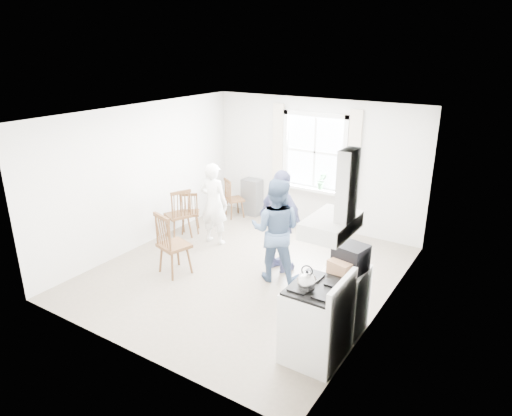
{
  "coord_description": "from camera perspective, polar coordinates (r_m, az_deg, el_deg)",
  "views": [
    {
      "loc": [
        3.79,
        -5.63,
        3.59
      ],
      "look_at": [
        0.07,
        0.2,
        1.08
      ],
      "focal_mm": 32.0,
      "sensor_mm": 36.0,
      "label": 1
    }
  ],
  "objects": [
    {
      "name": "person_mid",
      "position": [
        7.13,
        2.49,
        -2.77
      ],
      "size": [
        1.02,
        1.02,
        1.67
      ],
      "primitive_type": "imported",
      "rotation": [
        0.0,
        0.0,
        3.44
      ],
      "color": "#42597C",
      "rests_on": "ground"
    },
    {
      "name": "windsor_chair_b",
      "position": [
        7.42,
        -11.03,
        -3.7
      ],
      "size": [
        0.56,
        0.55,
        1.08
      ],
      "color": "#492D17",
      "rests_on": "ground"
    },
    {
      "name": "low_cabinet",
      "position": [
        6.15,
        11.03,
        -11.12
      ],
      "size": [
        0.5,
        0.55,
        0.9
      ],
      "primitive_type": "cube",
      "color": "white",
      "rests_on": "ground"
    },
    {
      "name": "stereo_stack",
      "position": [
        5.83,
        11.75,
        -6.08
      ],
      "size": [
        0.43,
        0.4,
        0.34
      ],
      "color": "black",
      "rests_on": "low_cabinet"
    },
    {
      "name": "range_hood",
      "position": [
        4.91,
        10.04,
        -0.48
      ],
      "size": [
        0.45,
        0.76,
        0.94
      ],
      "color": "white",
      "rests_on": "room_shell"
    },
    {
      "name": "window_assembly",
      "position": [
        9.17,
        7.27,
        6.38
      ],
      "size": [
        1.88,
        0.24,
        1.7
      ],
      "color": "white",
      "rests_on": "room_shell"
    },
    {
      "name": "windsor_chair_a",
      "position": [
        9.04,
        -8.35,
        -0.04
      ],
      "size": [
        0.51,
        0.5,
        0.87
      ],
      "color": "#492D17",
      "rests_on": "ground"
    },
    {
      "name": "kettle",
      "position": [
        5.24,
        6.34,
        -9.12
      ],
      "size": [
        0.22,
        0.22,
        0.31
      ],
      "color": "silver",
      "rests_on": "gas_stove"
    },
    {
      "name": "person_right",
      "position": [
        7.41,
        3.17,
        -1.7
      ],
      "size": [
        1.28,
        1.28,
        1.72
      ],
      "primitive_type": "imported",
      "rotation": [
        0.0,
        0.0,
        2.81
      ],
      "color": "navy",
      "rests_on": "ground"
    },
    {
      "name": "person_left",
      "position": [
        8.49,
        -5.31,
        0.54
      ],
      "size": [
        0.61,
        0.61,
        1.56
      ],
      "primitive_type": "imported",
      "rotation": [
        0.0,
        0.0,
        3.23
      ],
      "color": "white",
      "rests_on": "ground"
    },
    {
      "name": "gas_stove",
      "position": [
        5.61,
        7.6,
        -13.86
      ],
      "size": [
        0.68,
        0.76,
        1.12
      ],
      "color": "white",
      "rests_on": "ground"
    },
    {
      "name": "windsor_chair_d",
      "position": [
        9.81,
        -3.22,
        1.75
      ],
      "size": [
        0.5,
        0.5,
        0.87
      ],
      "color": "#492D17",
      "rests_on": "ground"
    },
    {
      "name": "potted_plant",
      "position": [
        9.11,
        8.21,
        3.35
      ],
      "size": [
        0.24,
        0.24,
        0.33
      ],
      "primitive_type": "imported",
      "rotation": [
        0.0,
        0.0,
        0.39
      ],
      "color": "#32703A",
      "rests_on": "window_assembly"
    },
    {
      "name": "shelf_unit",
      "position": [
        10.02,
        -0.51,
        1.39
      ],
      "size": [
        0.4,
        0.3,
        0.8
      ],
      "primitive_type": "cube",
      "color": "slate",
      "rests_on": "ground"
    },
    {
      "name": "cardboard_box",
      "position": [
        5.72,
        10.53,
        -7.42
      ],
      "size": [
        0.33,
        0.28,
        0.18
      ],
      "primitive_type": "cube",
      "rotation": [
        0.0,
        0.0,
        -0.29
      ],
      "color": "#AD7A53",
      "rests_on": "low_cabinet"
    },
    {
      "name": "room_shell",
      "position": [
        7.16,
        -1.31,
        1.3
      ],
      "size": [
        4.62,
        5.12,
        2.64
      ],
      "color": "#7B6F5F",
      "rests_on": "ground"
    },
    {
      "name": "windsor_chair_c",
      "position": [
        8.77,
        -9.48,
        -0.14
      ],
      "size": [
        0.55,
        0.56,
        1.01
      ],
      "color": "#492D17",
      "rests_on": "ground"
    }
  ]
}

